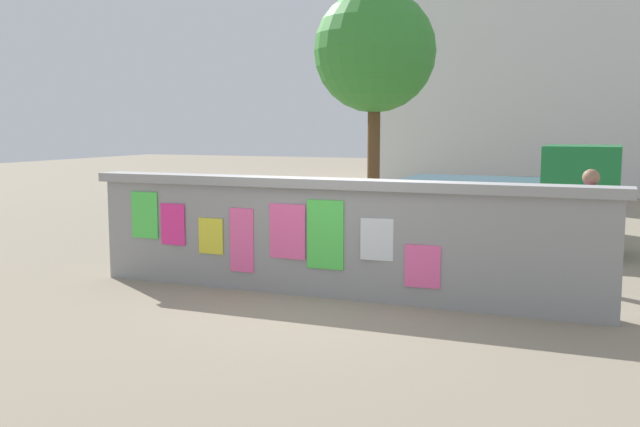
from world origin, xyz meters
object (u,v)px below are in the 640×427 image
at_px(auto_rickshaw_truck, 521,199).
at_px(bicycle_near, 222,244).
at_px(motorcycle, 308,221).
at_px(bicycle_far, 376,248).
at_px(person_walking, 589,217).
at_px(tree_roadside, 375,52).

height_order(auto_rickshaw_truck, bicycle_near, auto_rickshaw_truck).
relative_size(motorcycle, bicycle_far, 1.12).
bearing_deg(auto_rickshaw_truck, person_walking, -67.80).
bearing_deg(tree_roadside, auto_rickshaw_truck, -47.93).
distance_m(motorcycle, person_walking, 5.13).
height_order(auto_rickshaw_truck, bicycle_far, auto_rickshaw_truck).
bearing_deg(bicycle_far, tree_roadside, 108.09).
bearing_deg(person_walking, bicycle_near, -176.13).
height_order(bicycle_near, person_walking, person_walking).
bearing_deg(auto_rickshaw_truck, motorcycle, -163.32).
relative_size(bicycle_far, tree_roadside, 0.30).
xyz_separation_m(motorcycle, person_walking, (4.77, -1.83, 0.52)).
height_order(auto_rickshaw_truck, person_walking, auto_rickshaw_truck).
bearing_deg(bicycle_far, auto_rickshaw_truck, 56.65).
xyz_separation_m(auto_rickshaw_truck, motorcycle, (-3.59, -1.07, -0.44)).
height_order(bicycle_far, person_walking, person_walking).
height_order(bicycle_far, tree_roadside, tree_roadside).
bearing_deg(tree_roadside, bicycle_far, -71.91).
xyz_separation_m(bicycle_far, person_walking, (2.97, -0.19, 0.62)).
xyz_separation_m(auto_rickshaw_truck, bicycle_near, (-4.11, -3.26, -0.54)).
bearing_deg(bicycle_near, person_walking, 3.87).
relative_size(auto_rickshaw_truck, person_walking, 2.24).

